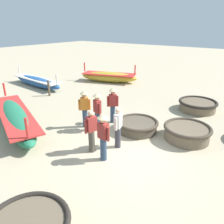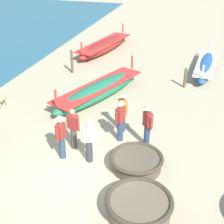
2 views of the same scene
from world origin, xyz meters
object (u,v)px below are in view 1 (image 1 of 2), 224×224
at_px(coracle_front_right, 198,105).
at_px(mooring_post_shoreline, 49,88).
at_px(coracle_weathered, 187,132).
at_px(long_boat_red_hull, 109,77).
at_px(coracle_nearest, 137,125).
at_px(fisherman_with_hat, 97,109).
at_px(long_boat_blue_hull, 37,82).
at_px(long_boat_green_hull, 16,118).
at_px(fisherman_crouching, 103,134).
at_px(fisherman_standing_left, 85,106).
at_px(fisherman_by_coracle, 91,130).
at_px(fisherman_hauling, 113,103).
at_px(fisherman_standing_right, 118,127).

distance_m(coracle_front_right, mooring_post_shoreline, 8.94).
relative_size(coracle_weathered, long_boat_red_hull, 0.40).
xyz_separation_m(coracle_nearest, fisherman_with_hat, (-0.94, 1.44, 0.70)).
bearing_deg(coracle_weathered, long_boat_blue_hull, 82.76).
xyz_separation_m(coracle_nearest, long_boat_red_hull, (6.17, 6.15, 0.15)).
relative_size(long_boat_green_hull, fisherman_with_hat, 3.51).
height_order(long_boat_green_hull, fisherman_crouching, fisherman_crouching).
height_order(coracle_weathered, fisherman_standing_left, fisherman_standing_left).
bearing_deg(fisherman_by_coracle, fisherman_standing_left, 48.96).
distance_m(fisherman_hauling, mooring_post_shoreline, 5.77).
xyz_separation_m(long_boat_blue_hull, fisherman_standing_left, (-2.98, -7.54, 0.61)).
bearing_deg(fisherman_with_hat, coracle_nearest, -56.84).
height_order(long_boat_green_hull, long_boat_red_hull, long_boat_red_hull).
height_order(long_boat_blue_hull, long_boat_green_hull, long_boat_green_hull).
height_order(long_boat_red_hull, fisherman_hauling, fisherman_hauling).
xyz_separation_m(fisherman_standing_right, mooring_post_shoreline, (2.59, 7.14, -0.33)).
bearing_deg(fisherman_standing_right, fisherman_crouching, -175.53).
distance_m(coracle_nearest, fisherman_hauling, 1.55).
relative_size(long_boat_blue_hull, fisherman_by_coracle, 3.39).
bearing_deg(fisherman_standing_left, fisherman_hauling, -33.26).
relative_size(fisherman_hauling, fisherman_crouching, 1.00).
xyz_separation_m(fisherman_standing_right, fisherman_by_coracle, (-0.80, 0.59, 0.00)).
bearing_deg(long_boat_blue_hull, coracle_front_right, -79.71).
distance_m(coracle_front_right, fisherman_by_coracle, 6.66).
height_order(coracle_front_right, fisherman_hauling, fisherman_hauling).
relative_size(fisherman_hauling, mooring_post_shoreline, 1.66).
relative_size(fisherman_by_coracle, fisherman_standing_left, 0.94).
xyz_separation_m(coracle_weathered, long_boat_red_hull, (5.68, 8.12, 0.09)).
bearing_deg(fisherman_crouching, coracle_nearest, 3.59).
distance_m(fisherman_crouching, mooring_post_shoreline, 8.05).
bearing_deg(fisherman_standing_left, mooring_post_shoreline, 68.01).
height_order(long_boat_green_hull, fisherman_with_hat, fisherman_with_hat).
distance_m(coracle_nearest, long_boat_green_hull, 5.42).
distance_m(fisherman_with_hat, fisherman_by_coracle, 1.74).
relative_size(coracle_nearest, fisherman_crouching, 1.06).
bearing_deg(long_boat_green_hull, coracle_front_right, -41.53).
height_order(long_boat_blue_hull, fisherman_standing_right, fisherman_standing_right).
distance_m(fisherman_hauling, fisherman_crouching, 3.05).
relative_size(coracle_front_right, fisherman_standing_left, 1.18).
bearing_deg(fisherman_crouching, long_boat_green_hull, 93.06).
height_order(long_boat_blue_hull, fisherman_crouching, fisherman_crouching).
distance_m(coracle_nearest, mooring_post_shoreline, 7.13).
xyz_separation_m(coracle_nearest, fisherman_standing_right, (-1.61, -0.09, 0.58)).
xyz_separation_m(coracle_weathered, fisherman_hauling, (-0.41, 3.34, 0.64)).
bearing_deg(long_boat_green_hull, fisherman_with_hat, -59.57).
bearing_deg(fisherman_crouching, fisherman_with_hat, 44.58).
xyz_separation_m(long_boat_blue_hull, fisherman_by_coracle, (-4.37, -9.13, 0.48)).
bearing_deg(mooring_post_shoreline, coracle_front_right, -70.56).
relative_size(long_boat_blue_hull, fisherman_with_hat, 3.19).
height_order(fisherman_crouching, mooring_post_shoreline, fisherman_crouching).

